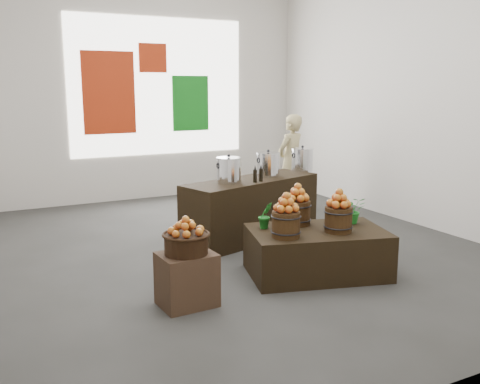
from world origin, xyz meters
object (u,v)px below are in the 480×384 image
counter (251,209)px  display_table (317,252)px  stock_pot_left (229,171)px  crate (187,279)px  stock_pot_right (302,160)px  stock_pot_center (268,165)px  wicker_basket (186,244)px  shopper (290,162)px

counter → display_table: bearing=-107.7°
stock_pot_left → crate: bearing=-127.6°
counter → stock_pot_right: stock_pot_right is taller
counter → stock_pot_center: 0.64m
crate → display_table: size_ratio=0.35×
wicker_basket → crate: bearing=0.0°
counter → stock_pot_left: 0.69m
stock_pot_left → wicker_basket: bearing=-127.6°
stock_pot_center → shopper: size_ratio=0.20×
shopper → stock_pot_left: bearing=16.8°
crate → wicker_basket: (0.00, 0.00, 0.34)m
counter → crate: bearing=-150.0°
display_table → stock_pot_center: (0.34, 1.64, 0.71)m
crate → display_table: 1.57m
stock_pot_left → stock_pot_center: 0.72m
counter → shopper: 2.00m
stock_pot_center → wicker_basket: bearing=-137.0°
crate → counter: bearing=46.5°
display_table → stock_pot_left: size_ratio=4.72×
display_table → stock_pot_right: bearing=76.8°
display_table → stock_pot_left: 1.64m
stock_pot_center → counter: bearing=-163.5°
display_table → counter: 1.56m
crate → stock_pot_center: size_ratio=1.64×
shopper → crate: bearing=23.5°
crate → wicker_basket: bearing=0.0°
counter → stock_pot_center: size_ratio=6.47×
counter → stock_pot_left: size_ratio=6.47×
crate → stock_pot_left: bearing=52.4°
wicker_basket → stock_pot_center: bearing=43.0°
wicker_basket → stock_pot_left: 2.01m
wicker_basket → shopper: (3.05, 3.00, 0.19)m
counter → shopper: size_ratio=1.27×
crate → stock_pot_left: (1.21, 1.56, 0.71)m
crate → stock_pot_right: size_ratio=1.64×
display_table → wicker_basket: bearing=-159.3°
stock_pot_left → display_table: bearing=-76.1°
crate → display_table: bearing=4.7°
shopper → counter: bearing=21.2°
stock_pot_center → stock_pot_right: same height
crate → stock_pot_center: bearing=43.0°
stock_pot_right → stock_pot_center: bearing=-163.5°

